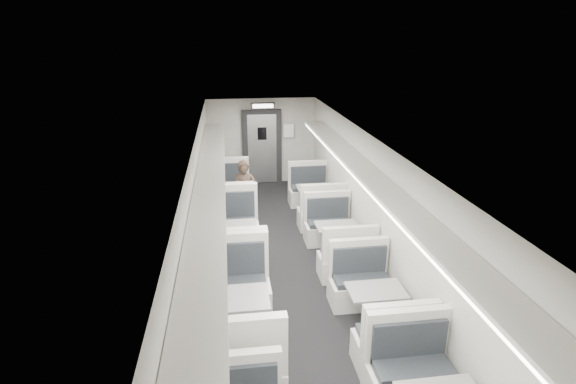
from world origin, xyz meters
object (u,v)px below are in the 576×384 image
object	(u,v)px
booth_right_a	(315,201)
booth_right_c	(375,310)
booth_right_b	(337,241)
vestibule_door	(262,147)
booth_left_b	(230,247)
booth_left_c	(233,323)
booth_left_a	(229,201)
passenger	(245,195)
exit_sign	(263,106)

from	to	relation	value
booth_right_a	booth_right_c	xyz separation A→B (m)	(0.00, -4.44, -0.01)
booth_right_b	booth_right_c	world-z (taller)	booth_right_c
booth_right_a	vestibule_door	distance (m)	2.90
booth_left_b	booth_left_c	xyz separation A→B (m)	(0.00, -2.30, -0.00)
booth_left_a	booth_left_c	size ratio (longest dim) A/B	0.94
booth_left_c	booth_right_a	distance (m)	5.00
booth_right_a	booth_left_b	bearing A→B (deg)	-131.18
booth_left_c	booth_right_c	world-z (taller)	booth_left_c
booth_right_b	booth_left_b	bearing A→B (deg)	-176.81
booth_left_b	booth_right_c	size ratio (longest dim) A/B	1.21
booth_right_a	passenger	world-z (taller)	passenger
vestibule_door	exit_sign	size ratio (longest dim) A/B	3.39
vestibule_door	booth_left_b	bearing A→B (deg)	-101.49
booth_right_a	passenger	size ratio (longest dim) A/B	1.32
vestibule_door	booth_right_c	bearing A→B (deg)	-81.95
booth_right_a	booth_right_c	size ratio (longest dim) A/B	1.04
booth_left_a	booth_right_a	size ratio (longest dim) A/B	1.09
booth_right_c	vestibule_door	world-z (taller)	vestibule_door
booth_left_c	booth_right_b	size ratio (longest dim) A/B	1.20
booth_left_b	booth_right_b	xyz separation A→B (m)	(2.00, 0.11, -0.07)
booth_left_b	booth_right_a	bearing A→B (deg)	48.82
booth_left_b	passenger	distance (m)	1.89
booth_right_a	booth_left_c	bearing A→B (deg)	-113.57
booth_left_a	booth_left_c	distance (m)	4.76
booth_left_a	exit_sign	distance (m)	2.91
passenger	booth_right_a	bearing A→B (deg)	28.90
booth_right_c	vestibule_door	distance (m)	7.18
booth_right_c	booth_right_a	bearing A→B (deg)	90.00
passenger	booth_left_a	bearing A→B (deg)	132.35
booth_left_c	booth_right_b	xyz separation A→B (m)	(2.00, 2.41, -0.07)
booth_right_a	exit_sign	distance (m)	3.05
booth_left_a	passenger	size ratio (longest dim) A/B	1.44
booth_left_c	exit_sign	world-z (taller)	exit_sign
booth_right_c	passenger	distance (m)	4.32
booth_left_b	exit_sign	distance (m)	4.91
booth_right_b	vestibule_door	distance (m)	4.96
booth_left_b	passenger	xyz separation A→B (m)	(0.36, 1.82, 0.34)
booth_left_c	booth_right_b	bearing A→B (deg)	50.29
booth_left_b	booth_left_a	bearing A→B (deg)	90.00
booth_left_b	exit_sign	bearing A→B (deg)	77.28
booth_right_c	exit_sign	size ratio (longest dim) A/B	3.14
booth_right_c	vestibule_door	bearing A→B (deg)	98.05
exit_sign	booth_right_c	bearing A→B (deg)	-81.37
booth_left_a	booth_left_b	bearing A→B (deg)	-90.00
vestibule_door	booth_right_a	bearing A→B (deg)	-69.19
booth_left_a	exit_sign	size ratio (longest dim) A/B	3.52
booth_right_b	passenger	xyz separation A→B (m)	(-1.64, 1.71, 0.41)
booth_left_a	booth_left_b	distance (m)	2.46
booth_left_a	passenger	bearing A→B (deg)	-60.77
passenger	vestibule_door	bearing A→B (deg)	91.38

